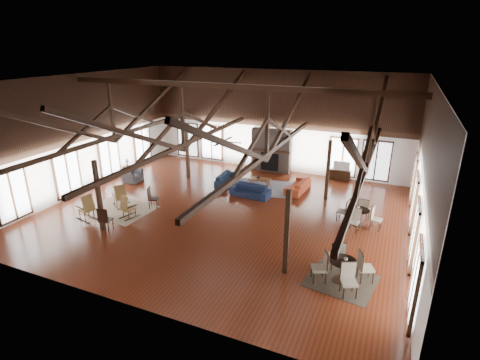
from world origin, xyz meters
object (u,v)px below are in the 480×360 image
at_px(cafe_table_near, 343,267).
at_px(cafe_table_far, 359,214).
at_px(sofa_navy_left, 227,179).
at_px(armchair, 132,176).
at_px(sofa_navy_front, 250,191).
at_px(sofa_orange, 298,185).
at_px(coffee_table, 260,180).
at_px(tv_console, 340,174).

xyz_separation_m(cafe_table_near, cafe_table_far, (0.01, 4.41, -0.03)).
xyz_separation_m(sofa_navy_left, armchair, (-5.12, -1.81, 0.05)).
relative_size(sofa_navy_front, sofa_navy_left, 1.05).
bearing_deg(sofa_orange, coffee_table, -81.00).
relative_size(sofa_orange, cafe_table_far, 1.07).
height_order(sofa_navy_front, cafe_table_far, cafe_table_far).
distance_m(sofa_navy_left, sofa_orange, 3.93).
bearing_deg(cafe_table_near, sofa_orange, 115.45).
bearing_deg(cafe_table_near, armchair, 158.41).
bearing_deg(sofa_navy_front, tv_console, 53.45).
relative_size(sofa_navy_left, tv_console, 1.69).
height_order(armchair, tv_console, armchair).
distance_m(sofa_navy_front, cafe_table_far, 5.62).
distance_m(sofa_orange, armchair, 9.31).
distance_m(sofa_navy_left, armchair, 5.43).
height_order(sofa_orange, tv_console, sofa_orange).
xyz_separation_m(sofa_orange, cafe_table_near, (3.45, -7.24, 0.23)).
xyz_separation_m(sofa_navy_left, tv_console, (5.67, 3.22, 0.00)).
relative_size(coffee_table, cafe_table_near, 0.56).
bearing_deg(sofa_orange, sofa_navy_front, -45.28).
relative_size(armchair, cafe_table_near, 0.50).
distance_m(sofa_orange, coffee_table, 2.11).
bearing_deg(sofa_navy_front, coffee_table, 96.65).
xyz_separation_m(coffee_table, cafe_table_far, (5.57, -2.68, 0.12)).
height_order(sofa_navy_front, coffee_table, sofa_navy_front).
relative_size(sofa_orange, cafe_table_near, 1.01).
height_order(armchair, cafe_table_far, cafe_table_far).
height_order(sofa_navy_left, coffee_table, sofa_navy_left).
bearing_deg(sofa_navy_left, sofa_navy_front, -125.10).
xyz_separation_m(cafe_table_far, tv_console, (-1.69, 5.55, -0.21)).
xyz_separation_m(sofa_navy_front, tv_console, (3.81, 4.43, -0.01)).
bearing_deg(tv_console, sofa_navy_front, -130.71).
distance_m(cafe_table_near, cafe_table_far, 4.41).
distance_m(sofa_navy_left, cafe_table_near, 9.98).
height_order(cafe_table_far, tv_console, cafe_table_far).
relative_size(coffee_table, tv_console, 1.00).
relative_size(sofa_navy_left, sofa_orange, 0.93).
bearing_deg(sofa_navy_front, sofa_navy_left, 151.10).
xyz_separation_m(coffee_table, tv_console, (3.88, 2.87, -0.09)).
xyz_separation_m(sofa_navy_left, sofa_orange, (3.90, 0.50, 0.02)).
bearing_deg(sofa_orange, cafe_table_near, 30.21).
xyz_separation_m(coffee_table, cafe_table_near, (5.55, -7.09, 0.15)).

